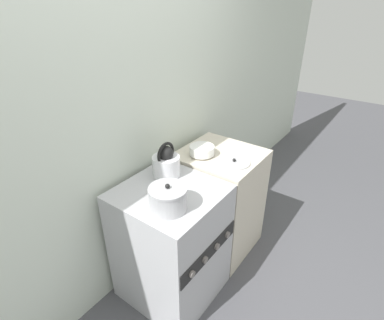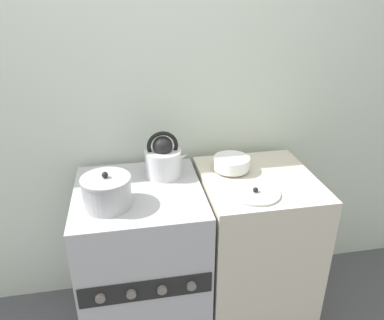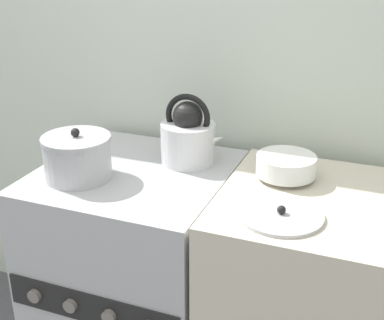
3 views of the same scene
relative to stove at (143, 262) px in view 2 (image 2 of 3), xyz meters
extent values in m
cube|color=silver|center=(0.00, 0.39, 0.81)|extent=(7.00, 0.06, 2.50)
cube|color=#B2B2B7|center=(0.00, 0.00, 0.00)|extent=(0.62, 0.63, 0.89)
cube|color=black|center=(0.00, -0.32, 0.11)|extent=(0.60, 0.01, 0.11)
cylinder|color=slate|center=(-0.20, -0.33, 0.11)|extent=(0.04, 0.02, 0.04)
cylinder|color=slate|center=(-0.07, -0.33, 0.11)|extent=(0.04, 0.02, 0.04)
cylinder|color=slate|center=(0.07, -0.33, 0.11)|extent=(0.04, 0.02, 0.04)
cylinder|color=slate|center=(0.20, -0.33, 0.11)|extent=(0.04, 0.02, 0.04)
cube|color=beige|center=(0.61, -0.01, 0.01)|extent=(0.57, 0.61, 0.90)
cylinder|color=silver|center=(0.14, 0.14, 0.51)|extent=(0.19, 0.19, 0.14)
sphere|color=black|center=(0.14, 0.14, 0.61)|extent=(0.10, 0.10, 0.10)
torus|color=black|center=(0.14, 0.14, 0.61)|extent=(0.16, 0.02, 0.16)
cone|color=silver|center=(0.23, 0.14, 0.53)|extent=(0.09, 0.04, 0.07)
cylinder|color=#B2B2B7|center=(-0.14, -0.11, 0.51)|extent=(0.22, 0.22, 0.13)
cylinder|color=#B2B2B7|center=(-0.14, -0.11, 0.58)|extent=(0.22, 0.22, 0.01)
sphere|color=black|center=(-0.14, -0.11, 0.60)|extent=(0.03, 0.03, 0.03)
cylinder|color=white|center=(0.49, 0.09, 0.47)|extent=(0.08, 0.08, 0.01)
cylinder|color=white|center=(0.49, 0.09, 0.51)|extent=(0.19, 0.19, 0.06)
cylinder|color=#B2B2B7|center=(0.54, -0.16, 0.46)|extent=(0.23, 0.23, 0.01)
sphere|color=black|center=(0.54, -0.16, 0.48)|extent=(0.02, 0.02, 0.02)
camera|label=1|loc=(-1.18, -1.04, 1.51)|focal=28.00mm
camera|label=2|loc=(-0.03, -1.60, 1.35)|focal=35.00mm
camera|label=3|loc=(0.78, -1.45, 1.17)|focal=50.00mm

